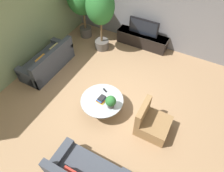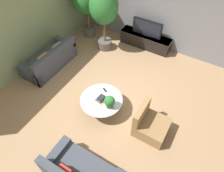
{
  "view_description": "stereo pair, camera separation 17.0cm",
  "coord_description": "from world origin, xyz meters",
  "px_view_note": "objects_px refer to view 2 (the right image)",
  "views": [
    {
      "loc": [
        1.7,
        -3.14,
        4.75
      ],
      "look_at": [
        -0.05,
        0.11,
        0.55
      ],
      "focal_mm": 32.0,
      "sensor_mm": 36.0,
      "label": 1
    },
    {
      "loc": [
        1.84,
        -3.06,
        4.75
      ],
      "look_at": [
        -0.05,
        0.11,
        0.55
      ],
      "focal_mm": 32.0,
      "sensor_mm": 36.0,
      "label": 2
    }
  ],
  "objects_px": {
    "couch_by_wall": "(51,60)",
    "potted_palm_tall": "(87,0)",
    "media_console": "(145,40)",
    "coffee_table": "(101,102)",
    "television": "(147,28)",
    "potted_palm_corner": "(104,9)",
    "potted_plant_tabletop": "(110,102)",
    "armchair_wicker": "(150,125)"
  },
  "relations": [
    {
      "from": "couch_by_wall",
      "to": "potted_palm_tall",
      "type": "distance_m",
      "value": 2.5
    },
    {
      "from": "media_console",
      "to": "coffee_table",
      "type": "distance_m",
      "value": 3.32
    },
    {
      "from": "television",
      "to": "coffee_table",
      "type": "distance_m",
      "value": 3.35
    },
    {
      "from": "couch_by_wall",
      "to": "potted_palm_corner",
      "type": "relative_size",
      "value": 0.83
    },
    {
      "from": "couch_by_wall",
      "to": "potted_palm_corner",
      "type": "height_order",
      "value": "potted_palm_corner"
    },
    {
      "from": "coffee_table",
      "to": "potted_plant_tabletop",
      "type": "height_order",
      "value": "potted_plant_tabletop"
    },
    {
      "from": "television",
      "to": "potted_palm_tall",
      "type": "bearing_deg",
      "value": -167.86
    },
    {
      "from": "television",
      "to": "couch_by_wall",
      "type": "distance_m",
      "value": 3.55
    },
    {
      "from": "media_console",
      "to": "armchair_wicker",
      "type": "xyz_separation_m",
      "value": [
        1.61,
        -3.26,
        0.01
      ]
    },
    {
      "from": "armchair_wicker",
      "to": "potted_palm_tall",
      "type": "xyz_separation_m",
      "value": [
        -3.83,
        2.78,
        1.18
      ]
    },
    {
      "from": "media_console",
      "to": "television",
      "type": "height_order",
      "value": "television"
    },
    {
      "from": "coffee_table",
      "to": "potted_palm_tall",
      "type": "xyz_separation_m",
      "value": [
        -2.4,
        2.83,
        1.14
      ]
    },
    {
      "from": "potted_palm_tall",
      "to": "television",
      "type": "bearing_deg",
      "value": 12.14
    },
    {
      "from": "armchair_wicker",
      "to": "potted_palm_corner",
      "type": "xyz_separation_m",
      "value": [
        -2.86,
        2.39,
        1.27
      ]
    },
    {
      "from": "couch_by_wall",
      "to": "potted_palm_tall",
      "type": "relative_size",
      "value": 0.9
    },
    {
      "from": "television",
      "to": "potted_plant_tabletop",
      "type": "relative_size",
      "value": 2.95
    },
    {
      "from": "potted_plant_tabletop",
      "to": "potted_palm_corner",
      "type": "bearing_deg",
      "value": 124.66
    },
    {
      "from": "coffee_table",
      "to": "potted_plant_tabletop",
      "type": "xyz_separation_m",
      "value": [
        0.31,
        -0.08,
        0.34
      ]
    },
    {
      "from": "armchair_wicker",
      "to": "potted_palm_tall",
      "type": "bearing_deg",
      "value": 54.09
    },
    {
      "from": "potted_palm_tall",
      "to": "potted_palm_corner",
      "type": "xyz_separation_m",
      "value": [
        0.97,
        -0.38,
        0.08
      ]
    },
    {
      "from": "coffee_table",
      "to": "potted_palm_tall",
      "type": "relative_size",
      "value": 0.55
    },
    {
      "from": "coffee_table",
      "to": "couch_by_wall",
      "type": "bearing_deg",
      "value": 165.71
    },
    {
      "from": "media_console",
      "to": "couch_by_wall",
      "type": "distance_m",
      "value": 3.52
    },
    {
      "from": "potted_palm_corner",
      "to": "media_console",
      "type": "bearing_deg",
      "value": 34.57
    },
    {
      "from": "media_console",
      "to": "couch_by_wall",
      "type": "relative_size",
      "value": 1.02
    },
    {
      "from": "coffee_table",
      "to": "couch_by_wall",
      "type": "distance_m",
      "value": 2.53
    },
    {
      "from": "media_console",
      "to": "potted_palm_tall",
      "type": "xyz_separation_m",
      "value": [
        -2.22,
        -0.48,
        1.2
      ]
    },
    {
      "from": "television",
      "to": "potted_palm_tall",
      "type": "height_order",
      "value": "potted_palm_tall"
    },
    {
      "from": "media_console",
      "to": "potted_plant_tabletop",
      "type": "xyz_separation_m",
      "value": [
        0.49,
        -3.39,
        0.39
      ]
    },
    {
      "from": "coffee_table",
      "to": "armchair_wicker",
      "type": "distance_m",
      "value": 1.43
    },
    {
      "from": "coffee_table",
      "to": "potted_plant_tabletop",
      "type": "relative_size",
      "value": 3.14
    },
    {
      "from": "media_console",
      "to": "potted_palm_corner",
      "type": "distance_m",
      "value": 1.99
    },
    {
      "from": "media_console",
      "to": "television",
      "type": "bearing_deg",
      "value": -90.0
    },
    {
      "from": "television",
      "to": "couch_by_wall",
      "type": "xyz_separation_m",
      "value": [
        -2.27,
        -2.69,
        -0.5
      ]
    },
    {
      "from": "coffee_table",
      "to": "potted_palm_corner",
      "type": "relative_size",
      "value": 0.51
    },
    {
      "from": "coffee_table",
      "to": "potted_palm_tall",
      "type": "bearing_deg",
      "value": 130.3
    },
    {
      "from": "coffee_table",
      "to": "potted_palm_corner",
      "type": "distance_m",
      "value": 3.09
    },
    {
      "from": "television",
      "to": "potted_plant_tabletop",
      "type": "distance_m",
      "value": 3.43
    },
    {
      "from": "media_console",
      "to": "potted_palm_tall",
      "type": "bearing_deg",
      "value": -167.82
    },
    {
      "from": "armchair_wicker",
      "to": "potted_palm_tall",
      "type": "distance_m",
      "value": 4.88
    },
    {
      "from": "couch_by_wall",
      "to": "potted_plant_tabletop",
      "type": "height_order",
      "value": "couch_by_wall"
    },
    {
      "from": "media_console",
      "to": "potted_palm_tall",
      "type": "relative_size",
      "value": 0.92
    }
  ]
}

